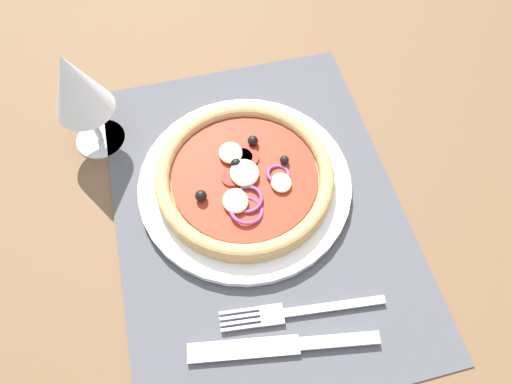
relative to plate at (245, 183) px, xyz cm
name	(u,v)px	position (x,y,z in cm)	size (l,w,h in cm)	color
ground_plane	(258,213)	(-3.37, -0.83, -2.12)	(190.00, 140.00, 2.40)	brown
placemat	(258,208)	(-3.37, -0.83, -0.72)	(46.12, 34.19, 0.40)	#4C4C51
plate	(245,183)	(0.00, 0.00, 0.00)	(26.18, 26.18, 1.05)	white
pizza	(245,177)	(-0.03, 0.00, 1.62)	(21.62, 21.62, 2.67)	tan
fork	(294,312)	(-16.71, -1.44, -0.30)	(3.40, 18.06, 0.44)	silver
knife	(282,346)	(-19.80, 0.73, -0.27)	(4.83, 20.01, 0.62)	silver
wine_glass	(75,87)	(11.80, 16.94, 9.22)	(7.20, 7.20, 14.90)	silver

